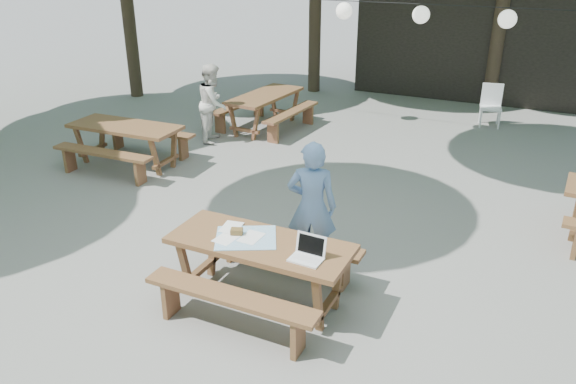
# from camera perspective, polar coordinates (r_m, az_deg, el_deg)

# --- Properties ---
(ground) EXTENTS (80.00, 80.00, 0.00)m
(ground) POSITION_cam_1_polar(r_m,az_deg,el_deg) (6.98, 1.73, -7.86)
(ground) COLOR slate
(ground) RESTS_ON ground
(pavilion) EXTENTS (6.00, 3.00, 2.80)m
(pavilion) POSITION_cam_1_polar(r_m,az_deg,el_deg) (16.21, 19.24, 14.59)
(pavilion) COLOR black
(pavilion) RESTS_ON ground
(main_picnic_table) EXTENTS (2.00, 1.58, 0.75)m
(main_picnic_table) POSITION_cam_1_polar(r_m,az_deg,el_deg) (6.24, -2.79, -7.94)
(main_picnic_table) COLOR brown
(main_picnic_table) RESTS_ON ground
(picnic_table_nw) EXTENTS (2.03, 1.65, 0.75)m
(picnic_table_nw) POSITION_cam_1_polar(r_m,az_deg,el_deg) (10.47, -16.04, 4.67)
(picnic_table_nw) COLOR brown
(picnic_table_nw) RESTS_ON ground
(picnic_table_far_w) EXTENTS (1.72, 2.06, 0.75)m
(picnic_table_far_w) POSITION_cam_1_polar(r_m,az_deg,el_deg) (12.17, -2.34, 8.23)
(picnic_table_far_w) COLOR brown
(picnic_table_far_w) RESTS_ON ground
(woman) EXTENTS (0.68, 0.55, 1.63)m
(woman) POSITION_cam_1_polar(r_m,az_deg,el_deg) (6.67, 2.44, -1.51)
(woman) COLOR #6C90C6
(woman) RESTS_ON ground
(second_person) EXTENTS (0.79, 0.90, 1.55)m
(second_person) POSITION_cam_1_polar(r_m,az_deg,el_deg) (11.38, -7.61, 8.95)
(second_person) COLOR white
(second_person) RESTS_ON ground
(plastic_chair) EXTENTS (0.51, 0.51, 0.90)m
(plastic_chair) POSITION_cam_1_polar(r_m,az_deg,el_deg) (13.15, 19.81, 7.44)
(plastic_chair) COLOR white
(plastic_chair) RESTS_ON ground
(laptop) EXTENTS (0.34, 0.27, 0.24)m
(laptop) POSITION_cam_1_polar(r_m,az_deg,el_deg) (5.71, 2.08, -6.19)
(laptop) COLOR white
(laptop) RESTS_ON main_picnic_table
(tabletop_clutter) EXTENTS (0.83, 0.79, 0.08)m
(tabletop_clutter) POSITION_cam_1_polar(r_m,az_deg,el_deg) (6.14, -4.56, -4.50)
(tabletop_clutter) COLOR #3C9ACD
(tabletop_clutter) RESTS_ON main_picnic_table
(paper_lanterns) EXTENTS (9.00, 0.34, 0.38)m
(paper_lanterns) POSITION_cam_1_polar(r_m,az_deg,el_deg) (11.79, 13.43, 17.13)
(paper_lanterns) COLOR black
(paper_lanterns) RESTS_ON ground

